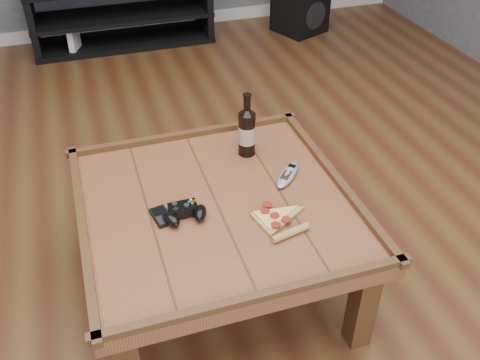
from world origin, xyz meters
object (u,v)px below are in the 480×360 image
object	(u,v)px
media_console	(122,13)
smartphone	(162,216)
game_console	(74,41)
game_controller	(185,213)
subwoofer	(300,10)
coffee_table	(217,215)
pizza_slice	(277,220)
remote_control	(287,175)
beer_bottle	(247,131)

from	to	relation	value
media_console	smartphone	xyz separation A→B (m)	(-0.21, -2.77, 0.21)
game_console	game_controller	bearing A→B (deg)	-61.86
subwoofer	game_console	distance (m)	1.85
coffee_table	pizza_slice	xyz separation A→B (m)	(0.17, -0.17, 0.07)
remote_control	pizza_slice	bearing A→B (deg)	-77.86
pizza_slice	game_controller	bearing A→B (deg)	145.74
remote_control	beer_bottle	bearing A→B (deg)	156.44
media_console	game_controller	bearing A→B (deg)	-92.68
pizza_slice	coffee_table	bearing A→B (deg)	123.26
beer_bottle	smartphone	distance (m)	0.53
beer_bottle	smartphone	size ratio (longest dim) A/B	2.36
coffee_table	media_console	bearing A→B (deg)	90.00
beer_bottle	game_console	bearing A→B (deg)	104.33
media_console	game_console	xyz separation A→B (m)	(-0.39, -0.10, -0.14)
coffee_table	subwoofer	world-z (taller)	coffee_table
beer_bottle	pizza_slice	size ratio (longest dim) A/B	0.95
beer_bottle	game_controller	world-z (taller)	beer_bottle
pizza_slice	subwoofer	xyz separation A→B (m)	(1.27, 2.73, -0.28)
pizza_slice	subwoofer	bearing A→B (deg)	52.47
game_controller	remote_control	xyz separation A→B (m)	(0.44, 0.11, -0.01)
coffee_table	game_controller	bearing A→B (deg)	-159.83
game_controller	game_console	size ratio (longest dim) A/B	0.81
media_console	game_controller	xyz separation A→B (m)	(-0.13, -2.80, 0.23)
media_console	remote_control	size ratio (longest dim) A/B	8.01
smartphone	subwoofer	xyz separation A→B (m)	(1.66, 2.58, -0.28)
game_controller	pizza_slice	bearing A→B (deg)	-22.98
pizza_slice	game_console	distance (m)	2.90
smartphone	game_console	distance (m)	2.70
coffee_table	pizza_slice	size ratio (longest dim) A/B	3.52
smartphone	subwoofer	size ratio (longest dim) A/B	0.25
coffee_table	pizza_slice	distance (m)	0.25
remote_control	subwoofer	bearing A→B (deg)	107.49
smartphone	subwoofer	world-z (taller)	smartphone
remote_control	game_console	size ratio (longest dim) A/B	0.79
media_console	game_console	distance (m)	0.43
game_controller	pizza_slice	xyz separation A→B (m)	(0.31, -0.12, -0.01)
coffee_table	beer_bottle	distance (m)	0.39
pizza_slice	game_console	bearing A→B (deg)	88.88
coffee_table	game_console	xyz separation A→B (m)	(-0.39, 2.65, -0.29)
beer_bottle	remote_control	bearing A→B (deg)	-65.59
coffee_table	game_console	distance (m)	2.70
coffee_table	subwoofer	size ratio (longest dim) A/B	2.22
game_controller	remote_control	size ratio (longest dim) A/B	1.04
smartphone	remote_control	bearing A→B (deg)	-0.57
media_console	subwoofer	bearing A→B (deg)	-7.44
media_console	coffee_table	bearing A→B (deg)	-90.00
smartphone	game_controller	bearing A→B (deg)	-28.13
coffee_table	media_console	world-z (taller)	media_console
game_controller	subwoofer	size ratio (longest dim) A/B	0.39
coffee_table	beer_bottle	size ratio (longest dim) A/B	3.72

